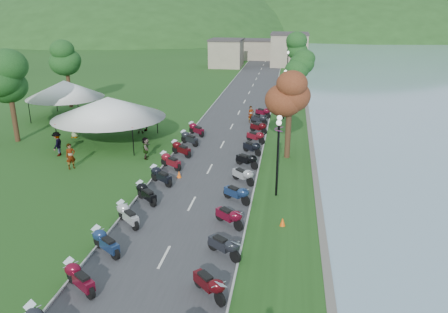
{
  "coord_description": "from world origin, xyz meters",
  "views": [
    {
      "loc": [
        5.55,
        -7.44,
        11.37
      ],
      "look_at": [
        1.18,
        21.24,
        1.3
      ],
      "focal_mm": 35.0,
      "sensor_mm": 36.0,
      "label": 1
    }
  ],
  "objects_px": {
    "pedestrian_c": "(59,156)",
    "pedestrian_b": "(140,133)",
    "vendor_tent_main": "(110,120)",
    "pedestrian_a": "(72,169)"
  },
  "relations": [
    {
      "from": "pedestrian_c",
      "to": "pedestrian_b",
      "type": "bearing_deg",
      "value": 141.87
    },
    {
      "from": "pedestrian_b",
      "to": "pedestrian_a",
      "type": "bearing_deg",
      "value": 76.12
    },
    {
      "from": "vendor_tent_main",
      "to": "pedestrian_a",
      "type": "distance_m",
      "value": 7.07
    },
    {
      "from": "vendor_tent_main",
      "to": "pedestrian_b",
      "type": "bearing_deg",
      "value": 63.2
    },
    {
      "from": "pedestrian_c",
      "to": "pedestrian_a",
      "type": "bearing_deg",
      "value": 35.55
    },
    {
      "from": "vendor_tent_main",
      "to": "pedestrian_a",
      "type": "bearing_deg",
      "value": -92.24
    },
    {
      "from": "pedestrian_a",
      "to": "pedestrian_b",
      "type": "bearing_deg",
      "value": 31.32
    },
    {
      "from": "pedestrian_b",
      "to": "pedestrian_c",
      "type": "xyz_separation_m",
      "value": [
        -4.27,
        -7.29,
        0.0
      ]
    },
    {
      "from": "vendor_tent_main",
      "to": "pedestrian_a",
      "type": "relative_size",
      "value": 3.36
    },
    {
      "from": "pedestrian_c",
      "to": "vendor_tent_main",
      "type": "bearing_deg",
      "value": 139.38
    }
  ]
}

